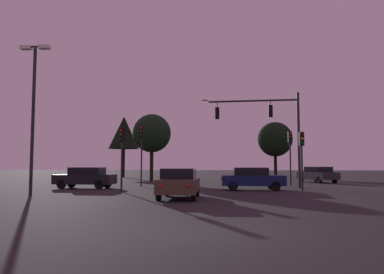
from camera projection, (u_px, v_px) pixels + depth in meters
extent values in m
plane|color=black|center=(220.00, 183.00, 33.49)|extent=(168.00, 168.00, 0.00)
cylinder|color=#232326|center=(299.00, 140.00, 26.63)|extent=(0.20, 0.20, 7.08)
cylinder|color=#232326|center=(252.00, 101.00, 27.35)|extent=(6.67, 0.53, 0.14)
ellipsoid|color=#F4EACC|center=(205.00, 100.00, 27.89)|extent=(0.56, 0.28, 0.16)
cylinder|color=#232326|center=(270.00, 103.00, 27.14)|extent=(0.05, 0.05, 0.37)
cube|color=black|center=(271.00, 111.00, 27.09)|extent=(0.31, 0.26, 0.90)
sphere|color=#4C0A0A|center=(270.00, 108.00, 27.25)|extent=(0.18, 0.18, 0.18)
sphere|color=#56380C|center=(270.00, 111.00, 27.23)|extent=(0.18, 0.18, 0.18)
sphere|color=#1EE04C|center=(271.00, 115.00, 27.20)|extent=(0.18, 0.18, 0.18)
cylinder|color=#232326|center=(217.00, 105.00, 27.72)|extent=(0.05, 0.05, 0.44)
cube|color=black|center=(217.00, 113.00, 27.67)|extent=(0.31, 0.26, 0.90)
sphere|color=#4C0A0A|center=(217.00, 110.00, 27.83)|extent=(0.18, 0.18, 0.18)
sphere|color=#56380C|center=(217.00, 114.00, 27.81)|extent=(0.18, 0.18, 0.18)
sphere|color=#1EE04C|center=(217.00, 117.00, 27.79)|extent=(0.18, 0.18, 0.18)
cylinder|color=#232326|center=(290.00, 164.00, 29.53)|extent=(0.12, 0.12, 3.54)
cube|color=black|center=(290.00, 137.00, 29.70)|extent=(0.32, 0.26, 0.90)
sphere|color=red|center=(290.00, 133.00, 29.58)|extent=(0.18, 0.18, 0.18)
sphere|color=#56380C|center=(290.00, 137.00, 29.56)|extent=(0.18, 0.18, 0.18)
sphere|color=#0C4219|center=(290.00, 140.00, 29.54)|extent=(0.18, 0.18, 0.18)
cylinder|color=#232326|center=(302.00, 168.00, 23.66)|extent=(0.12, 0.12, 2.96)
cube|color=black|center=(301.00, 139.00, 23.81)|extent=(0.35, 0.30, 0.90)
sphere|color=#4C0A0A|center=(302.00, 134.00, 23.69)|extent=(0.18, 0.18, 0.18)
sphere|color=#F9A319|center=(302.00, 139.00, 23.67)|extent=(0.18, 0.18, 0.18)
sphere|color=#0C4219|center=(302.00, 143.00, 23.65)|extent=(0.18, 0.18, 0.18)
cylinder|color=#232326|center=(141.00, 162.00, 28.87)|extent=(0.12, 0.12, 3.92)
cube|color=black|center=(142.00, 132.00, 29.05)|extent=(0.34, 0.29, 0.90)
sphere|color=red|center=(141.00, 128.00, 28.94)|extent=(0.18, 0.18, 0.18)
sphere|color=#56380C|center=(141.00, 131.00, 28.92)|extent=(0.18, 0.18, 0.18)
sphere|color=#0C4219|center=(141.00, 135.00, 28.89)|extent=(0.18, 0.18, 0.18)
cylinder|color=#232326|center=(122.00, 167.00, 22.92)|extent=(0.12, 0.12, 3.14)
cube|color=black|center=(122.00, 135.00, 23.08)|extent=(0.37, 0.34, 0.90)
sphere|color=red|center=(121.00, 131.00, 22.97)|extent=(0.18, 0.18, 0.18)
sphere|color=#56380C|center=(121.00, 135.00, 22.95)|extent=(0.18, 0.18, 0.18)
sphere|color=#0C4219|center=(121.00, 139.00, 22.93)|extent=(0.18, 0.18, 0.18)
cube|color=#473828|center=(179.00, 185.00, 18.46)|extent=(1.92, 4.07, 0.68)
cube|color=black|center=(179.00, 174.00, 18.35)|extent=(1.63, 2.21, 0.52)
cylinder|color=black|center=(167.00, 190.00, 19.83)|extent=(0.21, 0.64, 0.64)
cylinder|color=black|center=(197.00, 190.00, 19.69)|extent=(0.21, 0.64, 0.64)
cylinder|color=black|center=(159.00, 194.00, 17.17)|extent=(0.21, 0.64, 0.64)
cylinder|color=black|center=(194.00, 194.00, 17.04)|extent=(0.21, 0.64, 0.64)
sphere|color=red|center=(160.00, 185.00, 16.49)|extent=(0.14, 0.14, 0.14)
sphere|color=red|center=(189.00, 186.00, 16.39)|extent=(0.14, 0.14, 0.14)
cube|color=black|center=(85.00, 179.00, 26.19)|extent=(4.30, 1.94, 0.68)
cube|color=black|center=(87.00, 171.00, 26.21)|extent=(2.34, 1.62, 0.52)
cylinder|color=black|center=(61.00, 184.00, 25.56)|extent=(0.65, 0.22, 0.64)
cylinder|color=black|center=(72.00, 183.00, 27.12)|extent=(0.65, 0.22, 0.64)
cylinder|color=black|center=(99.00, 185.00, 25.20)|extent=(0.65, 0.22, 0.64)
cylinder|color=black|center=(107.00, 184.00, 26.76)|extent=(0.65, 0.22, 0.64)
sphere|color=red|center=(110.00, 178.00, 25.31)|extent=(0.14, 0.14, 0.14)
sphere|color=red|center=(116.00, 178.00, 26.54)|extent=(0.14, 0.14, 0.14)
cube|color=#0F1947|center=(253.00, 180.00, 24.42)|extent=(4.22, 1.95, 0.68)
cube|color=black|center=(251.00, 171.00, 24.47)|extent=(2.29, 1.64, 0.52)
cylinder|color=black|center=(272.00, 185.00, 25.12)|extent=(0.64, 0.22, 0.64)
cylinder|color=black|center=(276.00, 186.00, 23.49)|extent=(0.64, 0.22, 0.64)
cylinder|color=black|center=(232.00, 185.00, 25.30)|extent=(0.64, 0.22, 0.64)
cylinder|color=black|center=(233.00, 186.00, 23.67)|extent=(0.64, 0.22, 0.64)
sphere|color=red|center=(222.00, 178.00, 25.20)|extent=(0.14, 0.14, 0.14)
sphere|color=red|center=(222.00, 179.00, 23.92)|extent=(0.14, 0.14, 0.14)
cube|color=#232328|center=(317.00, 176.00, 34.94)|extent=(3.35, 4.65, 0.68)
cube|color=black|center=(318.00, 169.00, 34.84)|extent=(2.37, 2.74, 0.52)
cylinder|color=black|center=(301.00, 179.00, 36.00)|extent=(0.43, 0.67, 0.64)
cylinder|color=black|center=(316.00, 179.00, 36.49)|extent=(0.43, 0.67, 0.64)
cylinder|color=black|center=(319.00, 180.00, 33.33)|extent=(0.43, 0.67, 0.64)
cylinder|color=black|center=(335.00, 180.00, 33.82)|extent=(0.43, 0.67, 0.64)
sphere|color=red|center=(326.00, 175.00, 32.71)|extent=(0.14, 0.14, 0.14)
sphere|color=red|center=(338.00, 175.00, 33.10)|extent=(0.14, 0.14, 0.14)
cylinder|color=#232326|center=(33.00, 120.00, 20.13)|extent=(0.18, 0.18, 8.38)
cylinder|color=#232326|center=(35.00, 47.00, 20.45)|extent=(1.32, 0.10, 0.10)
cube|color=#F4EACC|center=(26.00, 48.00, 20.50)|extent=(0.60, 0.36, 0.20)
cube|color=#F4EACC|center=(45.00, 47.00, 20.40)|extent=(0.60, 0.36, 0.20)
cylinder|color=black|center=(275.00, 165.00, 47.51)|extent=(0.40, 0.40, 3.48)
sphere|color=black|center=(275.00, 139.00, 47.76)|extent=(4.57, 4.57, 4.57)
cylinder|color=black|center=(123.00, 163.00, 49.56)|extent=(0.38, 0.38, 3.92)
cone|color=black|center=(124.00, 133.00, 49.88)|extent=(4.15, 4.15, 4.48)
cylinder|color=black|center=(152.00, 164.00, 37.41)|extent=(0.37, 0.37, 3.59)
sphere|color=black|center=(152.00, 133.00, 37.65)|extent=(4.00, 4.00, 4.00)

